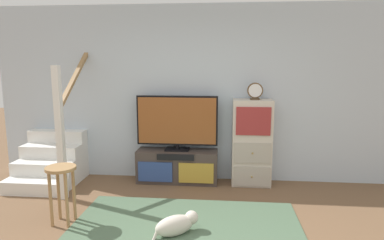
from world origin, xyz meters
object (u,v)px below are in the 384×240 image
(television, at_px, (177,122))
(dog, at_px, (177,224))
(media_console, at_px, (177,166))
(side_cabinet, at_px, (252,143))
(desk_clock, at_px, (255,91))
(bar_stool_near, at_px, (61,181))

(television, distance_m, dog, 1.86)
(media_console, relative_size, dog, 2.54)
(media_console, bearing_deg, dog, -82.22)
(television, height_order, side_cabinet, television)
(television, height_order, desk_clock, desk_clock)
(desk_clock, bearing_deg, dog, -119.97)
(television, relative_size, bar_stool_near, 1.82)
(desk_clock, bearing_deg, media_console, 179.76)
(desk_clock, xyz_separation_m, dog, (-0.93, -1.62, -1.31))
(television, height_order, bar_stool_near, television)
(dog, bearing_deg, side_cabinet, 60.92)
(television, relative_size, desk_clock, 4.94)
(media_console, height_order, bar_stool_near, bar_stool_near)
(side_cabinet, bearing_deg, desk_clock, -31.35)
(media_console, distance_m, television, 0.70)
(desk_clock, relative_size, dog, 0.51)
(media_console, xyz_separation_m, dog, (0.22, -1.62, -0.13))
(side_cabinet, distance_m, dog, 1.94)
(side_cabinet, height_order, dog, side_cabinet)
(television, distance_m, bar_stool_near, 1.92)
(desk_clock, bearing_deg, television, 178.58)
(desk_clock, height_order, bar_stool_near, desk_clock)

